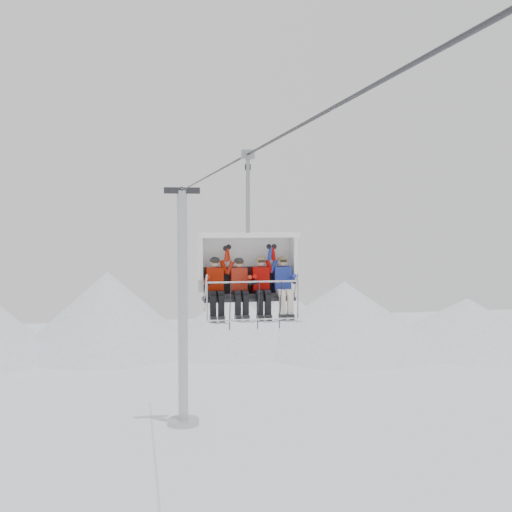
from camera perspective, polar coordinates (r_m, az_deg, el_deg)
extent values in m
cone|color=white|center=(58.70, -13.04, -4.76)|extent=(16.00, 16.00, 7.00)
cone|color=white|center=(58.47, -2.17, -5.70)|extent=(14.00, 14.00, 5.00)
cone|color=white|center=(58.82, 7.84, -5.18)|extent=(18.00, 18.00, 6.00)
cone|color=white|center=(61.56, 18.24, -5.65)|extent=(16.00, 16.00, 4.50)
cone|color=white|center=(62.57, 2.87, -5.33)|extent=(12.00, 12.00, 4.50)
cylinder|color=#ACAFB4|center=(36.54, -6.53, -4.68)|extent=(0.56, 0.56, 13.30)
cylinder|color=#ACAFB4|center=(38.00, -6.46, -14.43)|extent=(1.80, 1.80, 0.30)
cube|color=#2A2A2F|center=(36.20, -6.61, 5.80)|extent=(2.00, 0.35, 0.35)
cylinder|color=#2A2A2F|center=(14.40, 0.00, 9.41)|extent=(0.06, 50.00, 0.06)
cube|color=black|center=(15.36, -0.66, -3.48)|extent=(2.10, 0.55, 0.10)
cube|color=black|center=(15.58, -0.83, -2.07)|extent=(2.10, 0.10, 0.61)
cube|color=#2A2A2F|center=(15.37, -0.66, -3.82)|extent=(2.19, 0.60, 0.08)
cube|color=white|center=(15.76, -0.97, -0.62)|extent=(2.33, 0.10, 1.39)
cube|color=white|center=(15.33, -0.72, 1.87)|extent=(2.33, 0.90, 0.10)
cylinder|color=#B6B6BB|center=(14.78, -0.28, -2.31)|extent=(2.13, 0.04, 0.04)
cylinder|color=#B6B6BB|center=(14.83, -0.23, -5.69)|extent=(2.13, 0.04, 0.04)
cylinder|color=gray|center=(15.36, -0.73, 5.45)|extent=(0.10, 0.10, 1.92)
cube|color=gray|center=(15.42, -0.74, 9.02)|extent=(0.30, 0.18, 0.22)
cube|color=#A61802|center=(15.24, -3.70, -2.13)|extent=(0.40, 0.27, 0.59)
sphere|color=tan|center=(15.16, -3.69, -0.57)|extent=(0.22, 0.22, 0.22)
cube|color=black|center=(14.86, -3.84, -4.46)|extent=(0.13, 0.15, 0.48)
cube|color=black|center=(14.88, -3.11, -4.44)|extent=(0.13, 0.15, 0.48)
cube|color=#B0B2BA|center=(14.82, -3.79, -5.96)|extent=(0.09, 1.69, 0.26)
cube|color=#B0B2BA|center=(14.84, -3.06, -5.94)|extent=(0.09, 1.69, 0.26)
cube|color=#B42513|center=(15.32, -1.55, -2.13)|extent=(0.39, 0.26, 0.57)
sphere|color=tan|center=(15.25, -1.53, -0.62)|extent=(0.21, 0.21, 0.21)
cube|color=black|center=(14.94, -1.62, -4.38)|extent=(0.13, 0.15, 0.46)
cube|color=black|center=(14.97, -0.92, -4.37)|extent=(0.13, 0.15, 0.46)
cube|color=#B0B2BA|center=(14.90, -1.56, -5.85)|extent=(0.09, 1.69, 0.26)
cube|color=#B0B2BA|center=(14.93, -0.85, -5.83)|extent=(0.09, 1.69, 0.26)
cube|color=#B70703|center=(15.41, 0.38, -2.06)|extent=(0.40, 0.27, 0.59)
sphere|color=tan|center=(15.34, 0.41, -0.52)|extent=(0.22, 0.22, 0.22)
cube|color=black|center=(15.03, 0.35, -4.36)|extent=(0.13, 0.15, 0.48)
cube|color=black|center=(15.07, 1.06, -4.34)|extent=(0.13, 0.15, 0.48)
cube|color=#B0B2BA|center=(14.99, 0.43, -5.84)|extent=(0.09, 1.69, 0.26)
cube|color=#B0B2BA|center=(15.03, 1.14, -5.82)|extent=(0.09, 1.69, 0.26)
cube|color=#2436A1|center=(15.53, 2.33, -2.02)|extent=(0.40, 0.27, 0.59)
sphere|color=tan|center=(15.45, 2.37, -0.49)|extent=(0.22, 0.22, 0.22)
cube|color=silver|center=(15.14, 2.35, -4.30)|extent=(0.13, 0.15, 0.48)
cube|color=silver|center=(15.19, 3.05, -4.28)|extent=(0.13, 0.15, 0.48)
cube|color=#B0B2BA|center=(15.10, 2.44, -5.78)|extent=(0.09, 1.69, 0.26)
cube|color=#B0B2BA|center=(15.15, 3.14, -5.75)|extent=(0.09, 1.69, 0.26)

